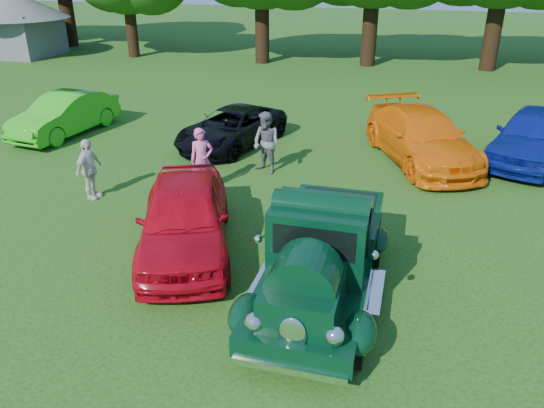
% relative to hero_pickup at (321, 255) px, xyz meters
% --- Properties ---
extents(ground, '(120.00, 120.00, 0.00)m').
position_rel_hero_pickup_xyz_m(ground, '(-1.37, 0.28, -0.87)').
color(ground, '#1B4510').
rests_on(ground, ground).
extents(hero_pickup, '(2.40, 5.16, 2.02)m').
position_rel_hero_pickup_xyz_m(hero_pickup, '(0.00, 0.00, 0.00)').
color(hero_pickup, black).
rests_on(hero_pickup, ground).
extents(red_convertible, '(3.44, 5.07, 1.60)m').
position_rel_hero_pickup_xyz_m(red_convertible, '(-3.16, 0.93, -0.07)').
color(red_convertible, '#BC0816').
rests_on(red_convertible, ground).
extents(back_car_lime, '(2.07, 4.57, 1.45)m').
position_rel_hero_pickup_xyz_m(back_car_lime, '(-10.72, 7.53, -0.15)').
color(back_car_lime, green).
rests_on(back_car_lime, ground).
extents(back_car_black, '(3.21, 4.91, 1.26)m').
position_rel_hero_pickup_xyz_m(back_car_black, '(-4.51, 7.90, -0.25)').
color(back_car_black, black).
rests_on(back_car_black, ground).
extents(back_car_orange, '(4.29, 5.84, 1.57)m').
position_rel_hero_pickup_xyz_m(back_car_orange, '(1.69, 8.05, -0.09)').
color(back_car_orange, orange).
rests_on(back_car_orange, ground).
extents(back_car_blue, '(3.62, 5.29, 1.67)m').
position_rel_hero_pickup_xyz_m(back_car_blue, '(5.04, 8.89, -0.04)').
color(back_car_blue, navy).
rests_on(back_car_blue, ground).
extents(spectator_pink, '(0.77, 0.71, 1.76)m').
position_rel_hero_pickup_xyz_m(spectator_pink, '(-4.04, 4.10, 0.01)').
color(spectator_pink, '#DD5B8F').
rests_on(spectator_pink, ground).
extents(spectator_grey, '(1.11, 1.03, 1.83)m').
position_rel_hero_pickup_xyz_m(spectator_grey, '(-2.71, 5.82, 0.04)').
color(spectator_grey, slate).
rests_on(spectator_grey, ground).
extents(spectator_white, '(0.48, 0.99, 1.64)m').
position_rel_hero_pickup_xyz_m(spectator_white, '(-6.70, 2.81, -0.06)').
color(spectator_white, silver).
rests_on(spectator_white, ground).
extents(gazebo, '(6.40, 6.40, 3.90)m').
position_rel_hero_pickup_xyz_m(gazebo, '(-23.37, 21.28, 1.53)').
color(gazebo, slate).
rests_on(gazebo, ground).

